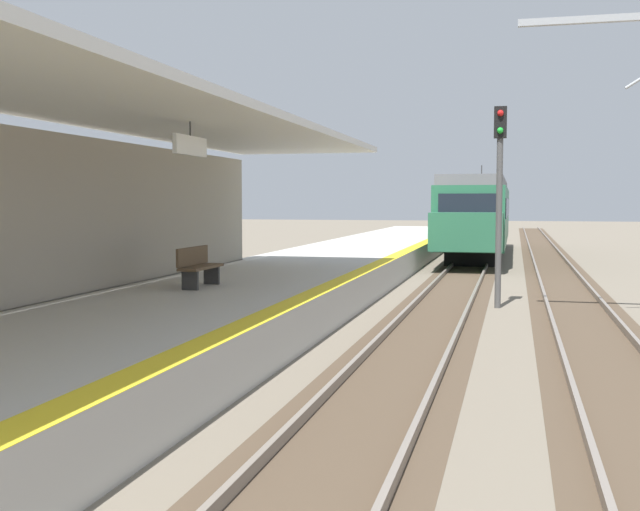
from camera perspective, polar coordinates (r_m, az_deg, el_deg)
station_platform at (r=19.06m, az=-5.06°, el=-3.02°), size 5.00×80.00×0.91m
station_building_with_canopy at (r=14.08m, az=-20.65°, el=3.25°), size 4.85×24.00×4.43m
track_pair_nearest_platform at (r=22.10m, az=9.30°, el=-3.13°), size 2.34×120.00×0.16m
track_pair_middle at (r=22.08m, az=18.13°, el=-3.29°), size 2.34×120.00×0.16m
approaching_train at (r=39.93m, az=11.53°, el=3.07°), size 2.93×19.60×4.76m
rail_signal_post at (r=20.57m, az=13.06°, el=5.07°), size 0.32×0.34×5.20m
platform_bench at (r=17.16m, az=-8.96°, el=-0.73°), size 0.45×1.60×0.88m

